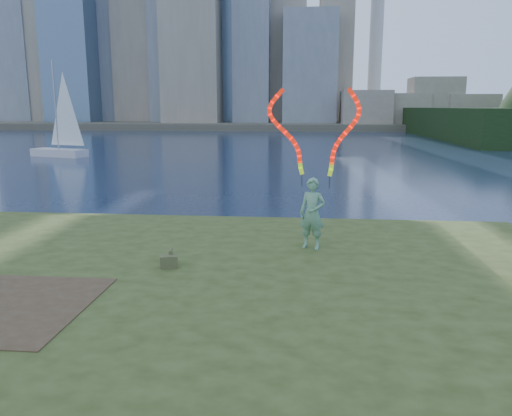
# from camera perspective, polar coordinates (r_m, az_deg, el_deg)

# --- Properties ---
(ground) EXTENTS (320.00, 320.00, 0.00)m
(ground) POSITION_cam_1_polar(r_m,az_deg,el_deg) (11.92, -9.73, -9.04)
(ground) COLOR #17233B
(ground) RESTS_ON ground
(grassy_knoll) EXTENTS (20.00, 18.00, 0.80)m
(grassy_knoll) POSITION_cam_1_polar(r_m,az_deg,el_deg) (9.76, -13.35, -11.80)
(grassy_knoll) COLOR #344318
(grassy_knoll) RESTS_ON ground
(far_shore) EXTENTS (320.00, 40.00, 1.20)m
(far_shore) POSITION_cam_1_polar(r_m,az_deg,el_deg) (105.86, 3.82, 9.55)
(far_shore) COLOR #504A3A
(far_shore) RESTS_ON ground
(woman_with_ribbons) EXTENTS (1.97, 0.76, 4.08)m
(woman_with_ribbons) POSITION_cam_1_polar(r_m,az_deg,el_deg) (11.87, 6.58, 1.97)
(woman_with_ribbons) COLOR #11652C
(woman_with_ribbons) RESTS_ON grassy_knoll
(canvas_bag) EXTENTS (0.41, 0.46, 0.35)m
(canvas_bag) POSITION_cam_1_polar(r_m,az_deg,el_deg) (10.80, -9.90, -5.94)
(canvas_bag) COLOR #4E542C
(canvas_bag) RESTS_ON grassy_knoll
(sailboat) EXTENTS (5.26, 3.00, 7.97)m
(sailboat) POSITION_cam_1_polar(r_m,az_deg,el_deg) (45.44, -21.42, 7.21)
(sailboat) COLOR silver
(sailboat) RESTS_ON ground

